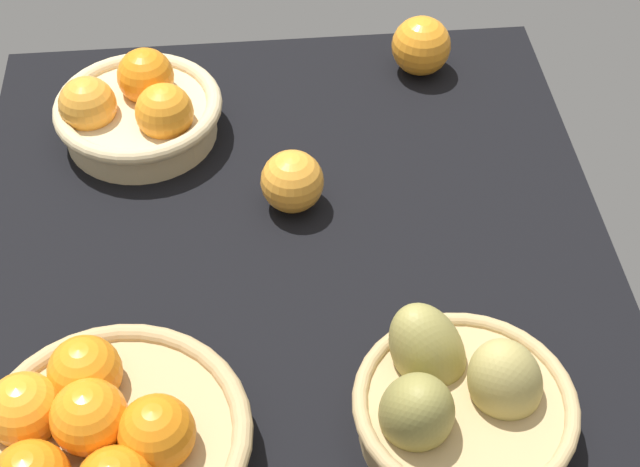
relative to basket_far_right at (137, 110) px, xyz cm
name	(u,v)px	position (x,y,z in cm)	size (l,w,h in cm)	color
market_tray	(293,273)	(-23.37, -17.26, -5.48)	(84.00, 72.00, 3.00)	black
basket_far_right	(137,110)	(0.00, 0.00, 0.00)	(20.64, 20.64, 10.22)	#D3BC8C
basket_near_left_pears	(458,401)	(-45.30, -31.04, 0.18)	(20.90, 20.90, 13.45)	tan
basket_far_left	(104,440)	(-46.45, 1.26, 0.10)	(25.19, 25.19, 10.57)	tan
loose_orange_front_gap	(292,181)	(-14.02, -17.96, -0.33)	(7.29, 7.29, 7.29)	#F49E33
loose_orange_back_gap	(421,46)	(9.99, -36.76, -0.06)	(7.84, 7.84, 7.84)	orange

